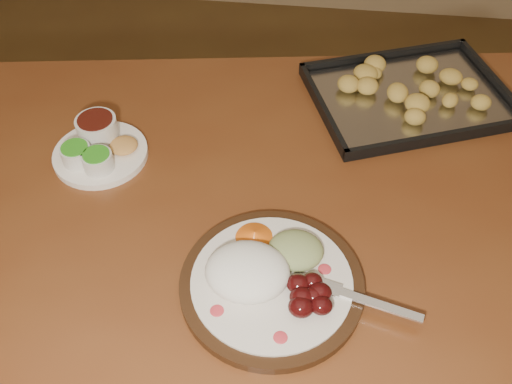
# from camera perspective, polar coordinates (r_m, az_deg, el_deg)

# --- Properties ---
(ground) EXTENTS (4.00, 4.00, 0.00)m
(ground) POSITION_cam_1_polar(r_m,az_deg,el_deg) (1.66, -5.12, -17.87)
(ground) COLOR brown
(ground) RESTS_ON ground
(dining_table) EXTENTS (1.62, 1.12, 0.75)m
(dining_table) POSITION_cam_1_polar(r_m,az_deg,el_deg) (1.08, -0.35, -4.71)
(dining_table) COLOR brown
(dining_table) RESTS_ON ground
(dinner_plate) EXTENTS (0.37, 0.29, 0.07)m
(dinner_plate) POSITION_cam_1_polar(r_m,az_deg,el_deg) (0.89, 1.35, -8.51)
(dinner_plate) COLOR black
(dinner_plate) RESTS_ON dining_table
(condiment_saucer) EXTENTS (0.18, 0.18, 0.06)m
(condiment_saucer) POSITION_cam_1_polar(r_m,az_deg,el_deg) (1.12, -15.54, 4.40)
(condiment_saucer) COLOR white
(condiment_saucer) RESTS_ON dining_table
(baking_tray) EXTENTS (0.48, 0.42, 0.04)m
(baking_tray) POSITION_cam_1_polar(r_m,az_deg,el_deg) (1.26, 15.13, 9.42)
(baking_tray) COLOR black
(baking_tray) RESTS_ON dining_table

